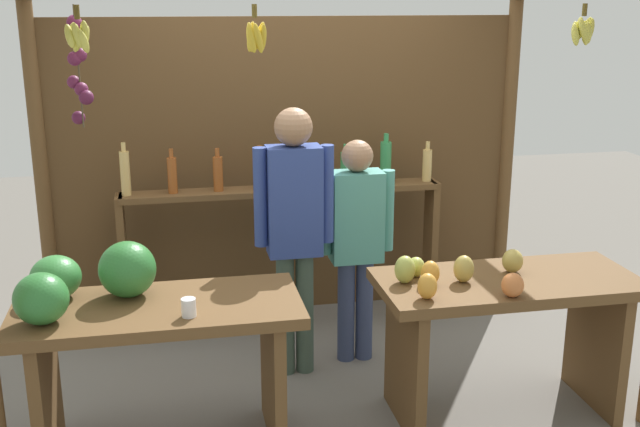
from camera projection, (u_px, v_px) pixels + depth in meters
The scene contains 7 objects.
ground_plane at pixel (314, 367), 4.90m from camera, with size 12.00×12.00×0.00m, color slate.
market_stall at pixel (299, 140), 4.98m from camera, with size 3.50×2.10×2.38m.
fruit_counter_left at pixel (135, 324), 3.83m from camera, with size 1.42×0.69×1.10m.
fruit_counter_right at pixel (501, 313), 4.20m from camera, with size 1.42×0.65×0.96m.
bottle_shelf_unit at pixel (284, 213), 5.37m from camera, with size 2.25×0.22×1.36m.
vendor_man at pixel (294, 218), 4.58m from camera, with size 0.48×0.23×1.66m.
vendor_woman at pixel (356, 233), 4.79m from camera, with size 0.48×0.20×1.44m.
Camera 1 is at (-0.84, -4.37, 2.28)m, focal length 43.17 mm.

